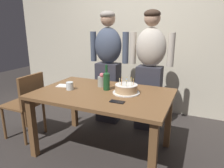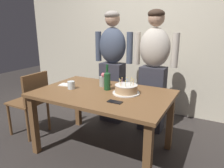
% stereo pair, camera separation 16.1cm
% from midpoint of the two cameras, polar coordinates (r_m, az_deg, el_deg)
% --- Properties ---
extents(ground_plane, '(10.00, 10.00, 0.00)m').
position_cam_midpoint_polar(ground_plane, '(2.62, -0.52, -17.86)').
color(ground_plane, '#332D2B').
extents(back_wall, '(5.20, 0.10, 2.60)m').
position_cam_midpoint_polar(back_wall, '(3.62, 11.59, 13.04)').
color(back_wall, beige).
rests_on(back_wall, ground_plane).
extents(dining_table, '(1.50, 0.96, 0.74)m').
position_cam_midpoint_polar(dining_table, '(2.33, -0.56, -4.56)').
color(dining_table, brown).
rests_on(dining_table, ground_plane).
extents(birthday_cake, '(0.30, 0.30, 0.17)m').
position_cam_midpoint_polar(birthday_cake, '(2.25, 6.00, -1.50)').
color(birthday_cake, white).
rests_on(birthday_cake, dining_table).
extents(water_glass_near, '(0.08, 0.08, 0.09)m').
position_cam_midpoint_polar(water_glass_near, '(2.44, -9.44, -0.31)').
color(water_glass_near, silver).
rests_on(water_glass_near, dining_table).
extents(wine_bottle, '(0.07, 0.07, 0.30)m').
position_cam_midpoint_polar(wine_bottle, '(2.35, 0.68, 1.07)').
color(wine_bottle, '#194723').
rests_on(wine_bottle, dining_table).
extents(cell_phone, '(0.15, 0.07, 0.01)m').
position_cam_midpoint_polar(cell_phone, '(2.00, 3.13, -4.99)').
color(cell_phone, black).
rests_on(cell_phone, dining_table).
extents(napkin_stack, '(0.20, 0.17, 0.01)m').
position_cam_midpoint_polar(napkin_stack, '(2.62, -10.79, -0.22)').
color(napkin_stack, white).
rests_on(napkin_stack, dining_table).
extents(flower_vase, '(0.10, 0.10, 0.17)m').
position_cam_midpoint_polar(flower_vase, '(2.50, -0.63, 0.98)').
color(flower_vase, '#999E93').
rests_on(flower_vase, dining_table).
extents(person_man_bearded, '(0.61, 0.27, 1.66)m').
position_cam_midpoint_polar(person_man_bearded, '(3.08, 1.63, 4.95)').
color(person_man_bearded, '#33333D').
rests_on(person_man_bearded, ground_plane).
extents(person_woman_cardigan, '(0.61, 0.27, 1.66)m').
position_cam_midpoint_polar(person_woman_cardigan, '(2.86, 13.03, 3.71)').
color(person_woman_cardigan, '#33333D').
rests_on(person_woman_cardigan, ground_plane).
extents(dining_chair, '(0.42, 0.42, 0.87)m').
position_cam_midpoint_polar(dining_chair, '(2.92, -19.91, -3.91)').
color(dining_chair, brown).
rests_on(dining_chair, ground_plane).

